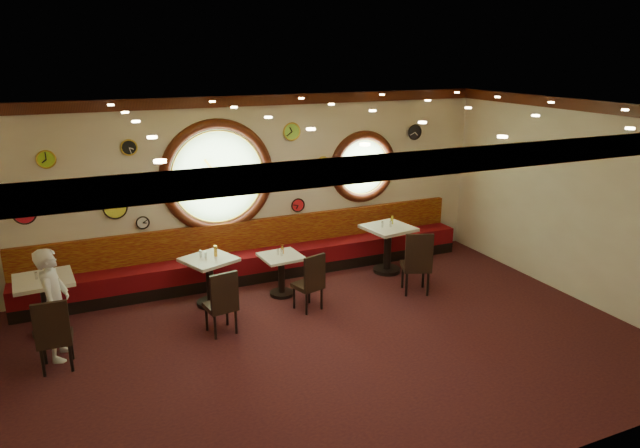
{
  "coord_description": "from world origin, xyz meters",
  "views": [
    {
      "loc": [
        -2.85,
        -6.44,
        3.9
      ],
      "look_at": [
        0.34,
        0.8,
        1.5
      ],
      "focal_mm": 32.0,
      "sensor_mm": 36.0,
      "label": 1
    }
  ],
  "objects": [
    {
      "name": "wall_clock_2",
      "position": [
        -2.0,
        2.96,
        2.45
      ],
      "size": [
        0.24,
        0.03,
        0.24
      ],
      "primitive_type": "cylinder",
      "rotation": [
        1.57,
        0.0,
        0.0
      ],
      "color": "black",
      "rests_on": "wall_back"
    },
    {
      "name": "table_d",
      "position": [
        2.24,
        2.05,
        0.55
      ],
      "size": [
        0.9,
        0.9,
        0.87
      ],
      "color": "black",
      "rests_on": "floor"
    },
    {
      "name": "floor",
      "position": [
        0.0,
        0.0,
        0.0
      ],
      "size": [
        9.0,
        6.0,
        0.0
      ],
      "primitive_type": "cube",
      "color": "black",
      "rests_on": "ground"
    },
    {
      "name": "condiment_c_pepper",
      "position": [
        0.11,
        1.81,
        0.76
      ],
      "size": [
        0.04,
        0.04,
        0.11
      ],
      "primitive_type": "cylinder",
      "color": "silver",
      "rests_on": "table_c"
    },
    {
      "name": "wall_front",
      "position": [
        0.0,
        -3.0,
        1.6
      ],
      "size": [
        9.0,
        0.02,
        3.2
      ],
      "primitive_type": "cube",
      "color": "beige",
      "rests_on": "floor"
    },
    {
      "name": "wall_back",
      "position": [
        0.0,
        3.0,
        1.6
      ],
      "size": [
        9.0,
        0.02,
        3.2
      ],
      "primitive_type": "cube",
      "color": "beige",
      "rests_on": "floor"
    },
    {
      "name": "molding_back",
      "position": [
        0.0,
        2.95,
        3.11
      ],
      "size": [
        9.0,
        0.1,
        0.18
      ],
      "primitive_type": "cube",
      "color": "#3A140A",
      "rests_on": "wall_back"
    },
    {
      "name": "condiment_c_bottle",
      "position": [
        0.16,
        1.91,
        0.78
      ],
      "size": [
        0.05,
        0.05,
        0.16
      ],
      "primitive_type": "cylinder",
      "color": "gold",
      "rests_on": "table_c"
    },
    {
      "name": "chair_d",
      "position": [
        2.18,
        0.97,
        0.62
      ],
      "size": [
        0.59,
        0.59,
        0.67
      ],
      "rotation": [
        0.0,
        0.0,
        -0.37
      ],
      "color": "black",
      "rests_on": "floor"
    },
    {
      "name": "condiment_b_pepper",
      "position": [
        -1.1,
        1.97,
        0.84
      ],
      "size": [
        0.04,
        0.04,
        0.1
      ],
      "primitive_type": "cylinder",
      "color": "silver",
      "rests_on": "table_b"
    },
    {
      "name": "table_c",
      "position": [
        0.11,
        1.85,
        0.44
      ],
      "size": [
        0.68,
        0.68,
        0.7
      ],
      "color": "black",
      "rests_on": "floor"
    },
    {
      "name": "condiment_a_pepper",
      "position": [
        -3.38,
        1.88,
        0.9
      ],
      "size": [
        0.03,
        0.03,
        0.1
      ],
      "primitive_type": "cylinder",
      "color": "silver",
      "rests_on": "table_a"
    },
    {
      "name": "banquette_back",
      "position": [
        0.0,
        2.94,
        0.75
      ],
      "size": [
        8.0,
        0.1,
        0.55
      ],
      "primitive_type": "cube",
      "color": "#650C08",
      "rests_on": "wall_back"
    },
    {
      "name": "porthole_right_frame",
      "position": [
        2.2,
        2.98,
        1.8
      ],
      "size": [
        1.38,
        0.18,
        1.38
      ],
      "primitive_type": "torus",
      "rotation": [
        1.57,
        0.0,
        0.0
      ],
      "color": "#3A140A",
      "rests_on": "wall_back"
    },
    {
      "name": "condiment_b_salt",
      "position": [
        -1.16,
        2.05,
        0.85
      ],
      "size": [
        0.04,
        0.04,
        0.11
      ],
      "primitive_type": "cylinder",
      "color": "silver",
      "rests_on": "table_b"
    },
    {
      "name": "banquette_base",
      "position": [
        0.0,
        2.72,
        0.1
      ],
      "size": [
        8.0,
        0.55,
        0.2
      ],
      "primitive_type": "cube",
      "color": "black",
      "rests_on": "floor"
    },
    {
      "name": "porthole_left_glass",
      "position": [
        -0.6,
        3.0,
        1.85
      ],
      "size": [
        1.66,
        0.02,
        1.66
      ],
      "primitive_type": "cylinder",
      "rotation": [
        1.57,
        0.0,
        0.0
      ],
      "color": "#85BD71",
      "rests_on": "wall_back"
    },
    {
      "name": "banquette_seat",
      "position": [
        0.0,
        2.72,
        0.35
      ],
      "size": [
        8.0,
        0.55,
        0.3
      ],
      "primitive_type": "cube",
      "color": "#5C070E",
      "rests_on": "banquette_base"
    },
    {
      "name": "wall_clock_5",
      "position": [
        3.3,
        2.96,
        2.4
      ],
      "size": [
        0.28,
        0.03,
        0.28
      ],
      "primitive_type": "cylinder",
      "rotation": [
        1.57,
        0.0,
        0.0
      ],
      "color": "black",
      "rests_on": "wall_back"
    },
    {
      "name": "chair_b",
      "position": [
        -1.13,
        0.87,
        0.55
      ],
      "size": [
        0.46,
        0.46,
        0.6
      ],
      "rotation": [
        0.0,
        0.0,
        0.15
      ],
      "color": "black",
      "rests_on": "floor"
    },
    {
      "name": "wall_clock_1",
      "position": [
        0.85,
        2.96,
        1.2
      ],
      "size": [
        0.24,
        0.03,
        0.24
      ],
      "primitive_type": "cylinder",
      "rotation": [
        1.57,
        0.0,
        0.0
      ],
      "color": "red",
      "rests_on": "wall_back"
    },
    {
      "name": "table_a",
      "position": [
        -3.41,
        1.91,
        0.54
      ],
      "size": [
        0.84,
        0.84,
        0.85
      ],
      "color": "black",
      "rests_on": "floor"
    },
    {
      "name": "condiment_d_salt",
      "position": [
        2.12,
        2.05,
        0.93
      ],
      "size": [
        0.04,
        0.04,
        0.11
      ],
      "primitive_type": "cylinder",
      "color": "silver",
      "rests_on": "table_d"
    },
    {
      "name": "chair_c",
      "position": [
        0.32,
        1.1,
        0.54
      ],
      "size": [
        0.49,
        0.49,
        0.58
      ],
      "rotation": [
        0.0,
        0.0,
        0.29
      ],
      "color": "black",
      "rests_on": "floor"
    },
    {
      "name": "table_b",
      "position": [
        -1.06,
        1.95,
        0.5
      ],
      "size": [
        0.94,
        0.94,
        0.79
      ],
      "color": "black",
      "rests_on": "floor"
    },
    {
      "name": "molding_right",
      "position": [
        4.45,
        0.0,
        3.11
      ],
      "size": [
        0.1,
        6.0,
        0.18
      ],
      "primitive_type": "cube",
      "color": "#3A140A",
      "rests_on": "wall_back"
    },
    {
      "name": "porthole_right_ring",
      "position": [
        2.2,
        2.95,
        1.8
      ],
      "size": [
        1.09,
        0.03,
        1.09
      ],
      "primitive_type": "torus",
      "rotation": [
        1.57,
        0.0,
        0.0
      ],
      "color": "gold",
      "rests_on": "wall_back"
    },
    {
      "name": "ceiling",
      "position": [
        0.0,
        0.0,
        3.2
      ],
      "size": [
        9.0,
        6.0,
        0.02
      ],
      "primitive_type": "cube",
      "color": "gold",
      "rests_on": "wall_back"
    },
    {
      "name": "condiment_d_pepper",
      "position": [
        2.27,
        2.01,
        0.93
      ],
      "size": [
        0.04,
        0.04,
        0.11
      ],
      "primitive_type": "cylinder",
      "color": "silver",
      "rests_on": "table_d"
    },
    {
      "name": "condiment_a_salt",
      "position": [
        -3.49,
        1.92,
        0.91
      ],
      "size": [
        0.04,
        0.04,
        0.1
      ],
      "primitive_type": "cylinder",
      "color": "silver",
      "rests_on": "table_a"
    },
    {
      "name": "molding_front",
      "position": [
        0.0,
        -2.95,
        3.11
      ],
      "size": [
        9.0,
        0.1,
        0.18
      ],
      "primitive_type": "cube",
      "color": "#3A140A",
      "rests_on": "wall_back"
    },
    {
      "name": "porthole_right_glass",
      "position": [
        2.2,
        3.0,
        1.8
      ],
      "size": [
        1.1,
        0.02,
        1.1
      ],
      "primitive_type": "cylinder",
      "rotation": [
        1.57,
        0.0,
        0.0
      ],
      "color": "#85BD71",
      "rests_on": "wall_back"
    },
    {
      "name": "wall_clock_3",
      "position": [
        -2.3,
        2.96,
        1.5
      ],
      "size": [
        0.36,
        0.03,
        0.36
      ],
      "primitive_type": "cylinder",
      "rotation": [
        1.57,
        0.0,
        0.0
      ],
      "color": "yellow",
      "rests_on": "wall_back"
    },
    {
      "name": "condiment_c_salt",
      "position": [
        0.07,
        1.89,
        0.75
      ],
      "size": [
        0.04,
        0.04,
        0.1
      ],
      "primitive_type": "cylinder",
      "color": "silver",
      "rests_on": "table_c"
    },
    {
      "name": "condiment_a_bottle",
      "position": [
        -3.28,
        1.99,
        0.94
      ],
      "size": [
        0.05,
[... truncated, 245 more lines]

